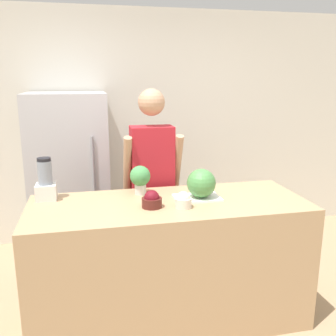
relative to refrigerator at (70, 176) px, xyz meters
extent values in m
cube|color=silver|center=(0.76, 0.42, 0.44)|extent=(8.00, 0.06, 2.60)
cube|color=tan|center=(0.76, -1.31, -0.38)|extent=(2.05, 0.80, 0.96)
cube|color=#B7B7BC|center=(0.00, 0.00, 0.00)|extent=(0.78, 0.73, 1.71)
cylinder|color=gray|center=(0.23, -0.38, 0.17)|extent=(0.02, 0.02, 0.60)
cube|color=#4C608C|center=(0.74, -0.73, -0.43)|extent=(0.28, 0.18, 0.85)
cube|color=#B21E28|center=(0.74, -0.73, 0.29)|extent=(0.37, 0.22, 0.60)
sphere|color=tan|center=(0.74, -0.73, 0.80)|extent=(0.23, 0.23, 0.23)
cylinder|color=tan|center=(0.52, -0.77, 0.28)|extent=(0.07, 0.24, 0.50)
cylinder|color=tan|center=(0.96, -0.77, 0.28)|extent=(0.07, 0.24, 0.50)
cube|color=white|center=(0.99, -1.28, 0.11)|extent=(0.35, 0.23, 0.01)
sphere|color=#4C8C47|center=(1.01, -1.29, 0.23)|extent=(0.22, 0.22, 0.22)
cylinder|color=#511E19|center=(0.62, -1.40, 0.14)|extent=(0.14, 0.14, 0.07)
sphere|color=maroon|center=(0.62, -1.40, 0.17)|extent=(0.11, 0.11, 0.11)
cylinder|color=beige|center=(0.83, -1.45, 0.14)|extent=(0.12, 0.12, 0.07)
sphere|color=white|center=(0.83, -1.45, 0.17)|extent=(0.10, 0.10, 0.10)
cube|color=silver|center=(-0.13, -1.05, 0.16)|extent=(0.15, 0.15, 0.12)
cylinder|color=gray|center=(-0.13, -1.05, 0.31)|extent=(0.11, 0.11, 0.18)
cylinder|color=black|center=(-0.13, -1.05, 0.41)|extent=(0.10, 0.10, 0.02)
cylinder|color=beige|center=(0.58, -1.07, 0.14)|extent=(0.09, 0.09, 0.08)
sphere|color=#478E4C|center=(0.58, -1.07, 0.25)|extent=(0.16, 0.16, 0.16)
camera|label=1|loc=(0.19, -3.88, 1.00)|focal=40.00mm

